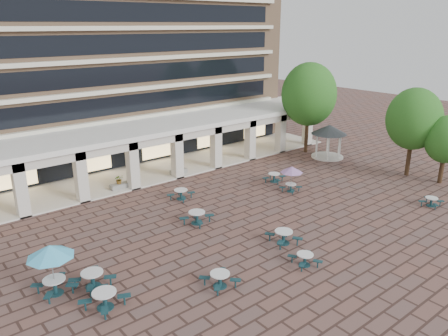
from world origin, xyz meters
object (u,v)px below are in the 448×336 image
(picnic_table_2, at_px, (305,258))
(gazebo, at_px, (329,133))
(planter_right, at_px, (179,169))
(picnic_table_1, at_px, (220,279))
(planter_left, at_px, (119,184))

(picnic_table_2, height_order, gazebo, gazebo)
(planter_right, bearing_deg, picnic_table_1, -116.83)
(planter_right, bearing_deg, picnic_table_2, -100.08)
(picnic_table_1, relative_size, planter_right, 1.17)
(picnic_table_2, bearing_deg, picnic_table_1, -178.44)
(picnic_table_1, height_order, planter_right, planter_right)
(gazebo, bearing_deg, planter_left, 166.26)
(gazebo, bearing_deg, planter_right, 161.21)
(gazebo, height_order, planter_left, gazebo)
(picnic_table_1, height_order, picnic_table_2, picnic_table_1)
(planter_left, distance_m, planter_right, 5.64)
(picnic_table_2, bearing_deg, gazebo, 51.77)
(gazebo, distance_m, planter_right, 15.36)
(picnic_table_1, distance_m, gazebo, 24.89)
(picnic_table_1, bearing_deg, picnic_table_2, -13.28)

